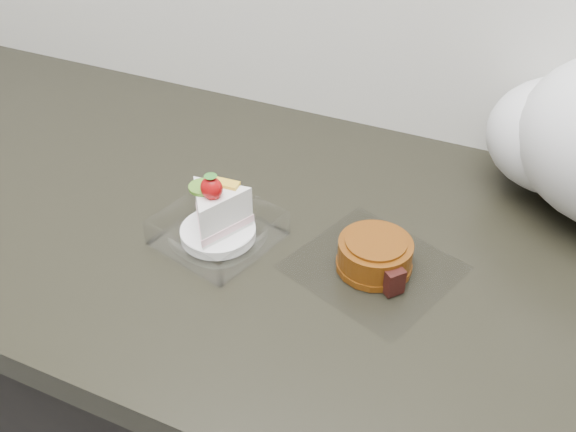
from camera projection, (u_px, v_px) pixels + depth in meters
The scene contains 2 objects.
cake_tray at pixel (217, 222), 0.82m from camera, with size 0.16×0.16×0.10m.
mooncake_wrap at pixel (375, 258), 0.78m from camera, with size 0.23×0.22×0.04m.
Camera 1 is at (0.22, 1.09, 1.43)m, focal length 40.00 mm.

